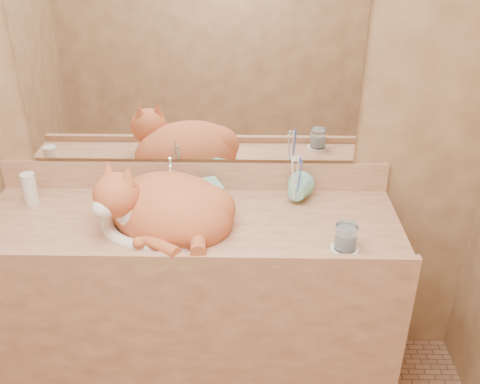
{
  "coord_description": "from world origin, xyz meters",
  "views": [
    {
      "loc": [
        0.23,
        -0.99,
        1.91
      ],
      "look_at": [
        0.2,
        0.7,
        0.99
      ],
      "focal_mm": 40.0,
      "sensor_mm": 36.0,
      "label": 1
    }
  ],
  "objects_px": {
    "vanity_counter": "(193,308)",
    "water_glass": "(346,237)",
    "sink_basin": "(165,207)",
    "cat": "(163,205)",
    "soap_dispenser": "(215,188)",
    "toothbrush_cup": "(295,195)"
  },
  "relations": [
    {
      "from": "soap_dispenser",
      "to": "toothbrush_cup",
      "type": "relative_size",
      "value": 1.58
    },
    {
      "from": "toothbrush_cup",
      "to": "cat",
      "type": "bearing_deg",
      "value": -163.05
    },
    {
      "from": "vanity_counter",
      "to": "cat",
      "type": "relative_size",
      "value": 3.29
    },
    {
      "from": "toothbrush_cup",
      "to": "water_glass",
      "type": "height_order",
      "value": "toothbrush_cup"
    },
    {
      "from": "toothbrush_cup",
      "to": "sink_basin",
      "type": "bearing_deg",
      "value": -164.39
    },
    {
      "from": "sink_basin",
      "to": "water_glass",
      "type": "relative_size",
      "value": 5.21
    },
    {
      "from": "vanity_counter",
      "to": "sink_basin",
      "type": "height_order",
      "value": "sink_basin"
    },
    {
      "from": "sink_basin",
      "to": "toothbrush_cup",
      "type": "relative_size",
      "value": 4.26
    },
    {
      "from": "toothbrush_cup",
      "to": "vanity_counter",
      "type": "bearing_deg",
      "value": -164.04
    },
    {
      "from": "toothbrush_cup",
      "to": "water_glass",
      "type": "distance_m",
      "value": 0.34
    },
    {
      "from": "soap_dispenser",
      "to": "vanity_counter",
      "type": "bearing_deg",
      "value": -155.49
    },
    {
      "from": "vanity_counter",
      "to": "cat",
      "type": "xyz_separation_m",
      "value": [
        -0.08,
        -0.03,
        0.51
      ]
    },
    {
      "from": "vanity_counter",
      "to": "toothbrush_cup",
      "type": "relative_size",
      "value": 14.49
    },
    {
      "from": "vanity_counter",
      "to": "water_glass",
      "type": "relative_size",
      "value": 17.72
    },
    {
      "from": "sink_basin",
      "to": "cat",
      "type": "relative_size",
      "value": 0.97
    },
    {
      "from": "vanity_counter",
      "to": "soap_dispenser",
      "type": "distance_m",
      "value": 0.53
    },
    {
      "from": "soap_dispenser",
      "to": "water_glass",
      "type": "bearing_deg",
      "value": -54.92
    },
    {
      "from": "sink_basin",
      "to": "toothbrush_cup",
      "type": "bearing_deg",
      "value": 3.86
    },
    {
      "from": "sink_basin",
      "to": "cat",
      "type": "distance_m",
      "value": 0.02
    },
    {
      "from": "vanity_counter",
      "to": "cat",
      "type": "bearing_deg",
      "value": -158.39
    },
    {
      "from": "sink_basin",
      "to": "water_glass",
      "type": "bearing_deg",
      "value": -25.98
    },
    {
      "from": "soap_dispenser",
      "to": "water_glass",
      "type": "distance_m",
      "value": 0.55
    }
  ]
}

